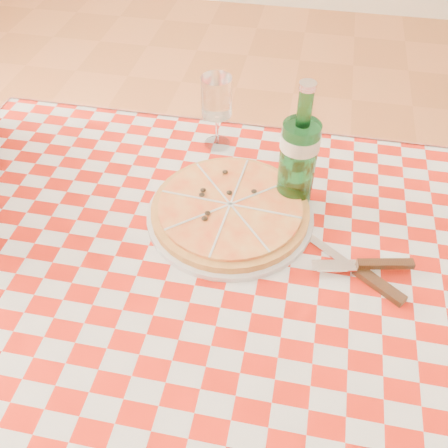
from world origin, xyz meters
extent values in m
plane|color=#AF6438|center=(0.00, 0.00, 0.00)|extent=(6.00, 6.00, 0.00)
cube|color=brown|center=(0.00, 0.00, 0.73)|extent=(1.20, 0.80, 0.04)
cylinder|color=brown|center=(-0.54, 0.34, 0.35)|extent=(0.06, 0.06, 0.71)
cube|color=#AF170A|center=(0.00, 0.00, 0.75)|extent=(1.30, 0.90, 0.01)
cylinder|color=brown|center=(-0.69, 0.31, 0.22)|extent=(0.04, 0.04, 0.45)
cylinder|color=brown|center=(-0.56, -0.04, 0.22)|extent=(0.04, 0.04, 0.45)
camera|label=1|loc=(0.10, -0.53, 1.44)|focal=40.00mm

